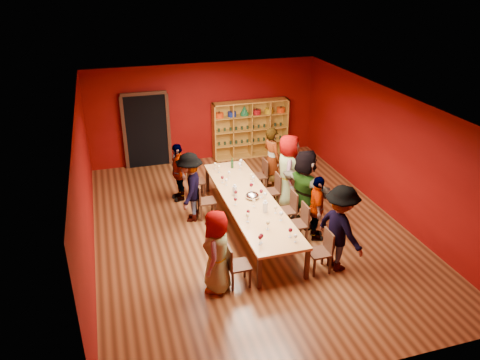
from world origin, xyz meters
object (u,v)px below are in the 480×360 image
person_right_2 (305,189)px  chair_person_right_1 (300,221)px  tasting_table (249,201)px  chair_person_right_4 (261,174)px  person_left_3 (190,187)px  person_left_0 (217,252)px  chair_person_right_0 (323,249)px  person_right_0 (340,228)px  person_left_4 (178,172)px  person_right_4 (272,159)px  person_right_3 (288,171)px  chair_person_right_3 (274,189)px  person_right_1 (317,208)px  chair_person_left_3 (203,199)px  chair_person_right_2 (289,208)px  shelving_unit (250,126)px  wine_bottle (232,164)px  chair_person_left_0 (235,263)px  chair_person_left_4 (194,180)px  spittoon_bowl (252,196)px

person_right_2 → chair_person_right_1: bearing=130.6°
tasting_table → chair_person_right_4: 2.04m
tasting_table → person_left_3: person_left_3 is taller
person_left_0 → person_left_3: bearing=-156.6°
chair_person_right_4 → chair_person_right_0: bearing=-90.0°
person_left_0 → person_right_2: 3.07m
chair_person_right_4 → person_right_0: bearing=-84.9°
person_left_0 → person_left_4: size_ratio=1.07×
chair_person_right_1 → person_right_4: 2.70m
person_left_0 → person_left_4: person_left_0 is taller
person_right_0 → person_right_3: (0.03, 2.81, 0.03)m
person_left_0 → chair_person_right_3: (2.16, 2.77, -0.33)m
person_right_1 → person_right_0: bearing=-164.6°
chair_person_left_3 → chair_person_right_4: bearing=29.1°
chair_person_right_2 → person_right_4: bearing=81.6°
chair_person_right_3 → chair_person_right_4: 0.99m
person_right_1 → person_left_3: bearing=74.2°
shelving_unit → chair_person_right_0: 6.34m
person_right_1 → wine_bottle: size_ratio=5.34×
chair_person_left_0 → person_right_4: size_ratio=0.50×
chair_person_left_4 → person_right_2: 3.10m
person_left_0 → person_right_1: 2.77m
chair_person_right_4 → tasting_table: bearing=-116.6°
chair_person_left_0 → chair_person_left_3: (0.00, 2.74, 0.00)m
person_right_4 → person_left_3: bearing=98.9°
chair_person_right_1 → person_right_3: size_ratio=0.47×
chair_person_left_0 → chair_person_right_2: bearing=43.7°
chair_person_right_3 → person_left_4: bearing=153.0°
person_left_0 → chair_person_right_2: (2.16, 1.74, -0.33)m
chair_person_left_0 → chair_person_right_4: bearing=64.2°
shelving_unit → person_left_4: (-2.69, -2.36, -0.21)m
person_left_4 → chair_person_right_0: 4.52m
person_right_1 → person_right_3: person_right_3 is taller
chair_person_left_0 → chair_person_right_1: (1.82, 1.10, 0.00)m
spittoon_bowl → person_left_3: bearing=148.9°
tasting_table → person_right_4: person_right_4 is taller
chair_person_right_1 → person_right_3: bearing=77.5°
chair_person_left_0 → spittoon_bowl: 2.23m
tasting_table → wine_bottle: wine_bottle is taller
person_left_3 → person_right_1: bearing=77.7°
chair_person_right_1 → person_right_1: 0.46m
tasting_table → chair_person_left_4: chair_person_left_4 is taller
chair_person_right_3 → person_right_3: size_ratio=0.47×
person_left_3 → chair_person_right_3: 2.15m
chair_person_right_3 → spittoon_bowl: size_ratio=2.85×
tasting_table → person_left_0: 2.31m
person_left_0 → chair_person_left_3: size_ratio=1.85×
person_left_4 → wine_bottle: person_left_4 is taller
shelving_unit → chair_person_left_4: (-2.31, -2.36, -0.49)m
shelving_unit → chair_person_left_3: (-2.31, -3.52, -0.49)m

